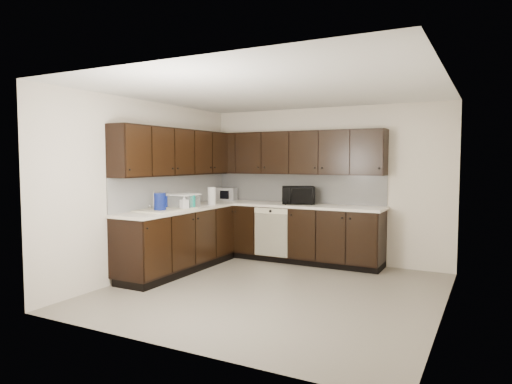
% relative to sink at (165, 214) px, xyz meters
% --- Properties ---
extents(floor, '(4.00, 4.00, 0.00)m').
position_rel_sink_xyz_m(floor, '(1.68, 0.01, -0.88)').
color(floor, gray).
rests_on(floor, ground).
extents(ceiling, '(4.00, 4.00, 0.00)m').
position_rel_sink_xyz_m(ceiling, '(1.68, 0.01, 1.62)').
color(ceiling, white).
rests_on(ceiling, wall_back).
extents(wall_back, '(4.00, 0.02, 2.50)m').
position_rel_sink_xyz_m(wall_back, '(1.68, 2.01, 0.37)').
color(wall_back, beige).
rests_on(wall_back, floor).
extents(wall_left, '(0.02, 4.00, 2.50)m').
position_rel_sink_xyz_m(wall_left, '(-0.32, 0.01, 0.37)').
color(wall_left, beige).
rests_on(wall_left, floor).
extents(wall_right, '(0.02, 4.00, 2.50)m').
position_rel_sink_xyz_m(wall_right, '(3.68, 0.01, 0.37)').
color(wall_right, beige).
rests_on(wall_right, floor).
extents(wall_front, '(4.00, 0.02, 2.50)m').
position_rel_sink_xyz_m(wall_front, '(1.68, -1.99, 0.37)').
color(wall_front, beige).
rests_on(wall_front, floor).
extents(lower_cabinets, '(3.00, 2.80, 0.90)m').
position_rel_sink_xyz_m(lower_cabinets, '(0.67, 1.12, -0.47)').
color(lower_cabinets, black).
rests_on(lower_cabinets, floor).
extents(countertop, '(3.03, 2.83, 0.04)m').
position_rel_sink_xyz_m(countertop, '(0.67, 1.12, 0.04)').
color(countertop, silver).
rests_on(countertop, lower_cabinets).
extents(backsplash, '(3.00, 2.80, 0.48)m').
position_rel_sink_xyz_m(backsplash, '(0.46, 1.33, 0.30)').
color(backsplash, '#B7B7B2').
rests_on(backsplash, countertop).
extents(upper_cabinets, '(3.00, 2.80, 0.70)m').
position_rel_sink_xyz_m(upper_cabinets, '(0.58, 1.22, 0.89)').
color(upper_cabinets, black).
rests_on(upper_cabinets, wall_back).
extents(dishwasher, '(0.58, 0.04, 0.78)m').
position_rel_sink_xyz_m(dishwasher, '(0.98, 1.42, -0.33)').
color(dishwasher, beige).
rests_on(dishwasher, lower_cabinets).
extents(sink, '(0.54, 0.82, 0.42)m').
position_rel_sink_xyz_m(sink, '(0.00, 0.00, 0.00)').
color(sink, beige).
rests_on(sink, countertop).
extents(microwave, '(0.62, 0.53, 0.29)m').
position_rel_sink_xyz_m(microwave, '(1.31, 1.74, 0.20)').
color(microwave, black).
rests_on(microwave, countertop).
extents(soap_bottle_a, '(0.12, 0.12, 0.22)m').
position_rel_sink_xyz_m(soap_bottle_a, '(0.20, 0.18, 0.17)').
color(soap_bottle_a, gray).
rests_on(soap_bottle_a, countertop).
extents(soap_bottle_b, '(0.08, 0.08, 0.21)m').
position_rel_sink_xyz_m(soap_bottle_b, '(-0.17, 0.81, 0.17)').
color(soap_bottle_b, gray).
rests_on(soap_bottle_b, countertop).
extents(toaster_oven, '(0.41, 0.34, 0.22)m').
position_rel_sink_xyz_m(toaster_oven, '(-0.07, 1.76, 0.17)').
color(toaster_oven, silver).
rests_on(toaster_oven, countertop).
extents(storage_bin, '(0.58, 0.48, 0.20)m').
position_rel_sink_xyz_m(storage_bin, '(-0.03, 0.38, 0.16)').
color(storage_bin, silver).
rests_on(storage_bin, countertop).
extents(blue_pitcher, '(0.19, 0.19, 0.26)m').
position_rel_sink_xyz_m(blue_pitcher, '(0.03, -0.15, 0.19)').
color(blue_pitcher, navy).
rests_on(blue_pitcher, countertop).
extents(teal_tumbler, '(0.12, 0.12, 0.20)m').
position_rel_sink_xyz_m(teal_tumbler, '(0.20, 0.38, 0.16)').
color(teal_tumbler, '#0C8B77').
rests_on(teal_tumbler, countertop).
extents(paper_towel_roll, '(0.14, 0.14, 0.28)m').
position_rel_sink_xyz_m(paper_towel_roll, '(0.15, 0.98, 0.20)').
color(paper_towel_roll, silver).
rests_on(paper_towel_roll, countertop).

